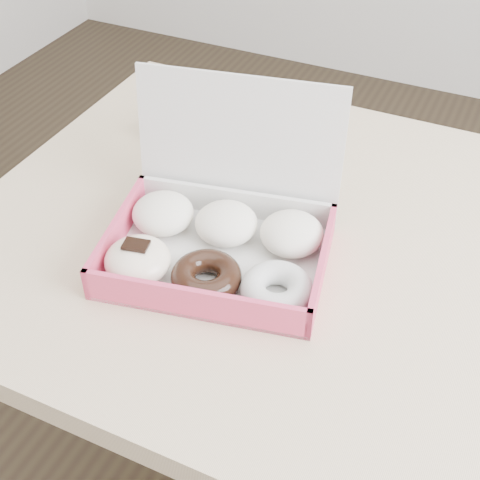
% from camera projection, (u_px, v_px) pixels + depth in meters
% --- Properties ---
extents(table, '(1.20, 0.80, 0.75)m').
position_uv_depth(table, '(361.00, 294.00, 1.00)').
color(table, tan).
rests_on(table, ground).
extents(donut_box, '(0.34, 0.31, 0.22)m').
position_uv_depth(donut_box, '(218.00, 236.00, 0.93)').
color(donut_box, silver).
rests_on(donut_box, table).
extents(newspapers, '(0.27, 0.24, 0.04)m').
position_uv_depth(newspapers, '(225.00, 129.00, 1.18)').
color(newspapers, beige).
rests_on(newspapers, table).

